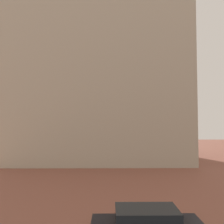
# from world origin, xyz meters

# --- Properties ---
(landmark_building) EXTENTS (22.52, 14.52, 35.87)m
(landmark_building) POSITION_xyz_m (-1.14, 32.66, 11.55)
(landmark_building) COLOR #B2A893
(landmark_building) RESTS_ON ground_plane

